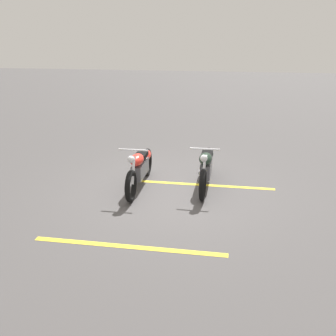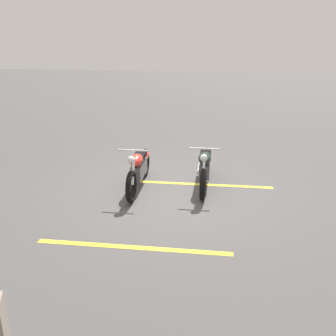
% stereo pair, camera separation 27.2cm
% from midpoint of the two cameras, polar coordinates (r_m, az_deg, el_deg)
% --- Properties ---
extents(ground_plane, '(60.00, 60.00, 0.00)m').
position_cam_midpoint_polar(ground_plane, '(8.29, -0.68, -3.68)').
color(ground_plane, '#474444').
extents(motorcycle_bright_foreground, '(2.23, 0.62, 1.04)m').
position_cam_midpoint_polar(motorcycle_bright_foreground, '(8.47, -5.29, 0.11)').
color(motorcycle_bright_foreground, black).
rests_on(motorcycle_bright_foreground, ground).
extents(motorcycle_dark_foreground, '(2.23, 0.62, 1.04)m').
position_cam_midpoint_polar(motorcycle_dark_foreground, '(8.58, 4.64, 0.38)').
color(motorcycle_dark_foreground, black).
rests_on(motorcycle_dark_foreground, ground).
extents(parking_stripe_near, '(0.17, 3.20, 0.01)m').
position_cam_midpoint_polar(parking_stripe_near, '(8.74, 4.19, -2.47)').
color(parking_stripe_near, yellow).
rests_on(parking_stripe_near, ground).
extents(parking_stripe_mid, '(0.17, 3.20, 0.01)m').
position_cam_midpoint_polar(parking_stripe_mid, '(6.29, -6.55, -11.74)').
color(parking_stripe_mid, yellow).
rests_on(parking_stripe_mid, ground).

